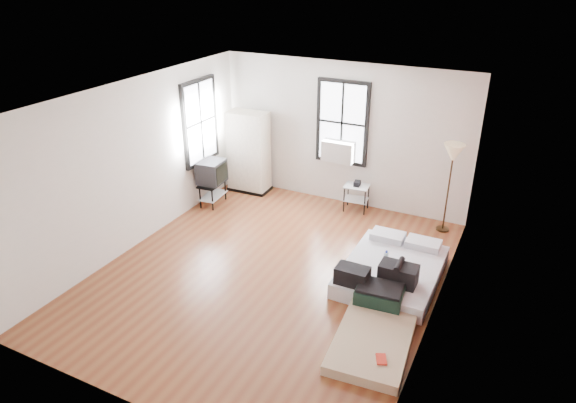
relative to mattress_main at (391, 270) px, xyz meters
The scene contains 8 objects.
ground 1.88m from the mattress_main, 158.78° to the right, with size 6.00×6.00×0.00m, color brown.
room_shell 2.21m from the mattress_main, 168.25° to the right, with size 5.02×6.02×2.80m.
mattress_main is the anchor object (origin of this frame).
mattress_bare 1.31m from the mattress_main, 82.52° to the right, with size 1.07×1.82×0.38m.
wardrobe 4.21m from the mattress_main, 151.68° to the left, with size 0.87×0.52×1.70m.
side_table 2.43m from the mattress_main, 122.40° to the left, with size 0.50×0.42×0.61m.
floor_lamp 2.37m from the mattress_main, 78.40° to the left, with size 0.35×0.35×1.64m.
tv_stand 4.12m from the mattress_main, 165.28° to the left, with size 0.50×0.68×0.92m.
Camera 1 is at (3.27, -5.99, 4.49)m, focal length 32.00 mm.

